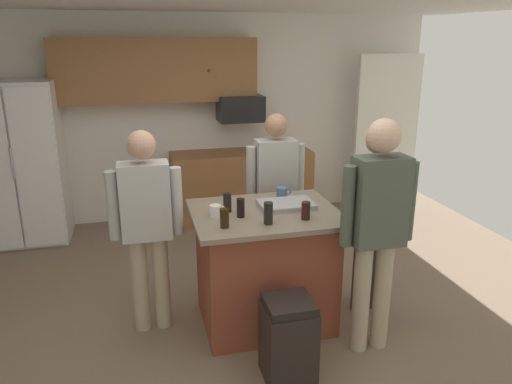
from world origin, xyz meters
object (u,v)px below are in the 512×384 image
at_px(kitchen_island, 265,267).
at_px(trash_bin, 288,340).
at_px(person_guest_by_door, 146,219).
at_px(person_host_foreground, 378,222).
at_px(glass_dark_ale, 227,202).
at_px(refrigerator, 21,163).
at_px(person_elder_center, 275,186).
at_px(serving_tray, 286,205).
at_px(tumbler_amber, 241,208).
at_px(glass_stout_tall, 224,218).
at_px(glass_short_whisky, 268,213).
at_px(glass_pilsner, 306,211).
at_px(mug_blue_stoneware, 282,193).
at_px(microwave_over_range, 240,108).
at_px(mug_ceramic_white, 216,211).
at_px(person_guest_right, 374,209).

bearing_deg(kitchen_island, trash_bin, -92.61).
distance_m(kitchen_island, person_guest_by_door, 1.03).
height_order(person_host_foreground, glass_dark_ale, person_host_foreground).
xyz_separation_m(refrigerator, person_elder_center, (2.56, -1.62, 0.01)).
bearing_deg(serving_tray, tumbler_amber, -162.03).
bearing_deg(glass_stout_tall, person_host_foreground, -15.83).
relative_size(glass_short_whisky, glass_dark_ale, 1.07).
relative_size(person_host_foreground, glass_pilsner, 12.98).
bearing_deg(kitchen_island, glass_short_whisky, -100.53).
relative_size(refrigerator, person_guest_by_door, 1.13).
distance_m(tumbler_amber, mug_blue_stoneware, 0.58).
relative_size(microwave_over_range, mug_ceramic_white, 4.30).
distance_m(kitchen_island, trash_bin, 0.77).
bearing_deg(refrigerator, mug_ceramic_white, -52.62).
bearing_deg(glass_short_whisky, trash_bin, -88.21).
bearing_deg(glass_stout_tall, person_elder_center, 56.30).
bearing_deg(serving_tray, person_guest_right, -6.84).
relative_size(person_host_foreground, glass_dark_ale, 11.46).
relative_size(person_guest_by_door, glass_dark_ale, 10.62).
height_order(person_guest_right, tumbler_amber, person_guest_right).
distance_m(microwave_over_range, person_guest_by_door, 2.74).
bearing_deg(refrigerator, glass_short_whisky, -50.37).
bearing_deg(person_elder_center, mug_ceramic_white, -19.72).
distance_m(microwave_over_range, kitchen_island, 2.71).
bearing_deg(mug_blue_stoneware, trash_bin, -104.11).
height_order(mug_ceramic_white, mug_blue_stoneware, mug_ceramic_white).
xyz_separation_m(refrigerator, person_host_foreground, (2.93, -2.95, 0.11)).
xyz_separation_m(glass_short_whisky, glass_dark_ale, (-0.24, 0.33, -0.01)).
bearing_deg(person_guest_by_door, trash_bin, -36.65).
bearing_deg(glass_pilsner, glass_stout_tall, -178.52).
height_order(microwave_over_range, mug_ceramic_white, microwave_over_range).
bearing_deg(microwave_over_range, serving_tray, -93.76).
height_order(person_host_foreground, trash_bin, person_host_foreground).
relative_size(glass_pilsner, serving_tray, 0.31).
distance_m(mug_ceramic_white, trash_bin, 1.09).
height_order(person_host_foreground, glass_pilsner, person_host_foreground).
bearing_deg(glass_dark_ale, glass_pilsner, -29.72).
height_order(refrigerator, serving_tray, refrigerator).
height_order(refrigerator, glass_pilsner, refrigerator).
distance_m(glass_stout_tall, trash_bin, 0.96).
distance_m(microwave_over_range, person_guest_right, 2.65).
bearing_deg(person_guest_right, glass_pilsner, 19.09).
height_order(person_guest_right, glass_short_whisky, person_guest_right).
xyz_separation_m(person_elder_center, serving_tray, (-0.12, -0.71, 0.06)).
bearing_deg(kitchen_island, mug_ceramic_white, -175.94).
bearing_deg(glass_stout_tall, trash_bin, -55.25).
bearing_deg(glass_stout_tall, person_guest_right, 9.92).
distance_m(person_elder_center, mug_ceramic_white, 1.07).
bearing_deg(person_guest_by_door, glass_short_whisky, -16.36).
relative_size(refrigerator, person_guest_right, 1.15).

